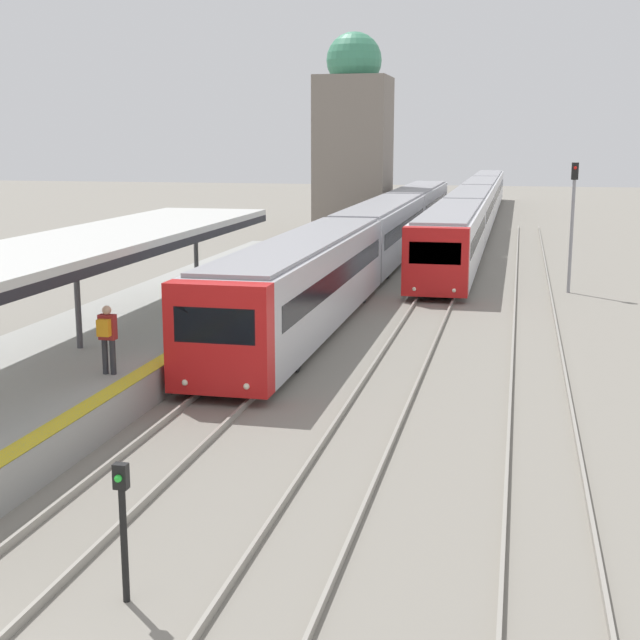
# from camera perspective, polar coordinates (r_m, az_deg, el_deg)

# --- Properties ---
(platform_canopy) EXTENTS (4.00, 22.49, 2.90)m
(platform_canopy) POSITION_cam_1_polar(r_m,az_deg,el_deg) (24.32, -15.34, 4.64)
(platform_canopy) COLOR beige
(platform_canopy) RESTS_ON station_platform
(person_on_platform) EXTENTS (0.40, 0.40, 1.66)m
(person_on_platform) POSITION_cam_1_polar(r_m,az_deg,el_deg) (21.64, -13.46, -0.88)
(person_on_platform) COLOR #2D2D33
(person_on_platform) RESTS_ON station_platform
(train_near) EXTENTS (2.63, 52.31, 3.12)m
(train_near) POSITION_cam_1_polar(r_m,az_deg,el_deg) (46.67, 3.92, 5.76)
(train_near) COLOR red
(train_near) RESTS_ON ground_plane
(train_far) EXTENTS (2.63, 63.74, 3.12)m
(train_far) POSITION_cam_1_polar(r_m,az_deg,el_deg) (66.84, 9.94, 7.34)
(train_far) COLOR red
(train_far) RESTS_ON ground_plane
(signal_post_near) EXTENTS (0.20, 0.21, 2.05)m
(signal_post_near) POSITION_cam_1_polar(r_m,az_deg,el_deg) (12.89, -12.51, -12.27)
(signal_post_near) COLOR black
(signal_post_near) RESTS_ON ground_plane
(signal_mast_far) EXTENTS (0.28, 0.29, 5.44)m
(signal_mast_far) POSITION_cam_1_polar(r_m,az_deg,el_deg) (38.80, 15.87, 6.64)
(signal_mast_far) COLOR gray
(signal_mast_far) RESTS_ON ground_plane
(distant_domed_building) EXTENTS (4.85, 4.85, 13.44)m
(distant_domed_building) POSITION_cam_1_polar(r_m,az_deg,el_deg) (62.15, 2.16, 11.48)
(distant_domed_building) COLOR slate
(distant_domed_building) RESTS_ON ground_plane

